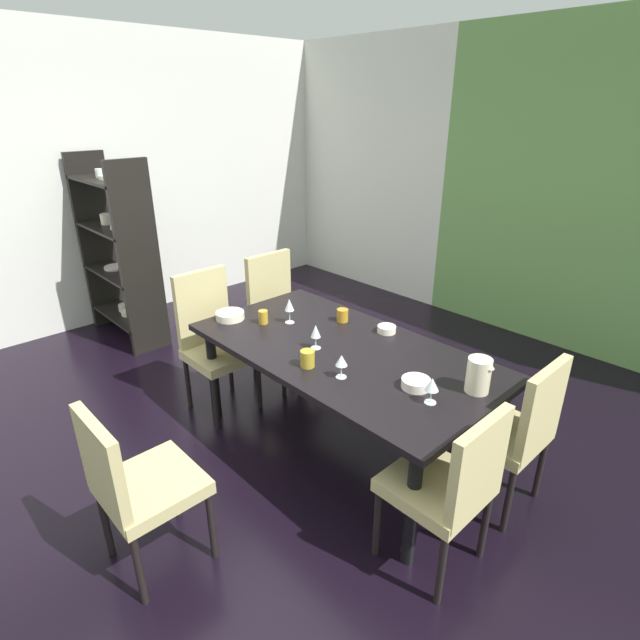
# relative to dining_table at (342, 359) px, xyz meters

# --- Properties ---
(ground_plane) EXTENTS (5.86, 6.27, 0.02)m
(ground_plane) POSITION_rel_dining_table_xyz_m (-0.39, -0.45, -0.68)
(ground_plane) COLOR black
(back_panel_interior) EXTENTS (2.25, 0.10, 2.83)m
(back_panel_interior) POSITION_rel_dining_table_xyz_m (-2.20, 2.64, 0.75)
(back_panel_interior) COLOR silver
(back_panel_interior) RESTS_ON ground_plane
(garden_window_panel) EXTENTS (3.61, 0.10, 2.83)m
(garden_window_panel) POSITION_rel_dining_table_xyz_m (0.73, 2.64, 0.75)
(garden_window_panel) COLOR #65934E
(garden_window_panel) RESTS_ON ground_plane
(left_interior_panel) EXTENTS (0.10, 6.27, 2.83)m
(left_interior_panel) POSITION_rel_dining_table_xyz_m (-3.27, -0.45, 0.75)
(left_interior_panel) COLOR silver
(left_interior_panel) RESTS_ON ground_plane
(dining_table) EXTENTS (1.97, 1.03, 0.74)m
(dining_table) POSITION_rel_dining_table_xyz_m (0.00, 0.00, 0.00)
(dining_table) COLOR black
(dining_table) RESTS_ON ground_plane
(chair_left_near) EXTENTS (0.45, 0.44, 1.05)m
(chair_left_near) POSITION_rel_dining_table_xyz_m (-1.02, -0.31, -0.10)
(chair_left_near) COLOR tan
(chair_left_near) RESTS_ON ground_plane
(chair_left_far) EXTENTS (0.45, 0.44, 1.05)m
(chair_left_far) POSITION_rel_dining_table_xyz_m (-1.02, 0.31, -0.10)
(chair_left_far) COLOR tan
(chair_left_far) RESTS_ON ground_plane
(chair_head_near) EXTENTS (0.44, 0.44, 0.92)m
(chair_head_near) POSITION_rel_dining_table_xyz_m (-0.00, -1.38, -0.15)
(chair_head_near) COLOR tan
(chair_head_near) RESTS_ON ground_plane
(chair_right_near) EXTENTS (0.44, 0.44, 0.92)m
(chair_right_near) POSITION_rel_dining_table_xyz_m (1.01, -0.31, -0.15)
(chair_right_near) COLOR tan
(chair_right_near) RESTS_ON ground_plane
(chair_right_far) EXTENTS (0.44, 0.44, 0.94)m
(chair_right_far) POSITION_rel_dining_table_xyz_m (1.01, 0.31, -0.14)
(chair_right_far) COLOR tan
(chair_right_far) RESTS_ON ground_plane
(display_shelf) EXTENTS (0.97, 0.37, 1.73)m
(display_shelf) POSITION_rel_dining_table_xyz_m (-2.69, -0.26, 0.20)
(display_shelf) COLOR black
(display_shelf) RESTS_ON ground_plane
(wine_glass_north) EXTENTS (0.07, 0.07, 0.14)m
(wine_glass_north) POSITION_rel_dining_table_xyz_m (0.24, -0.26, 0.18)
(wine_glass_north) COLOR silver
(wine_glass_north) RESTS_ON dining_table
(wine_glass_near_shelf) EXTENTS (0.07, 0.07, 0.18)m
(wine_glass_near_shelf) POSITION_rel_dining_table_xyz_m (-0.53, 0.02, 0.20)
(wine_glass_near_shelf) COLOR silver
(wine_glass_near_shelf) RESTS_ON dining_table
(wine_glass_corner) EXTENTS (0.07, 0.07, 0.14)m
(wine_glass_corner) POSITION_rel_dining_table_xyz_m (0.73, -0.11, 0.18)
(wine_glass_corner) COLOR silver
(wine_glass_corner) RESTS_ON dining_table
(wine_glass_near_window) EXTENTS (0.06, 0.06, 0.16)m
(wine_glass_near_window) POSITION_rel_dining_table_xyz_m (-0.11, -0.12, 0.19)
(wine_glass_near_window) COLOR silver
(wine_glass_near_window) RESTS_ON dining_table
(serving_bowl_south) EXTENTS (0.12, 0.12, 0.05)m
(serving_bowl_south) POSITION_rel_dining_table_xyz_m (0.04, 0.38, 0.10)
(serving_bowl_south) COLOR white
(serving_bowl_south) RESTS_ON dining_table
(serving_bowl_left) EXTENTS (0.16, 0.16, 0.05)m
(serving_bowl_left) POSITION_rel_dining_table_xyz_m (0.59, -0.05, 0.10)
(serving_bowl_left) COLOR white
(serving_bowl_left) RESTS_ON dining_table
(serving_bowl_front) EXTENTS (0.20, 0.20, 0.05)m
(serving_bowl_front) POSITION_rel_dining_table_xyz_m (-0.86, -0.25, 0.10)
(serving_bowl_front) COLOR #EEE6C6
(serving_bowl_front) RESTS_ON dining_table
(cup_center) EXTENTS (0.08, 0.08, 0.10)m
(cup_center) POSITION_rel_dining_table_xyz_m (0.02, -0.31, 0.12)
(cup_center) COLOR #B19329
(cup_center) RESTS_ON dining_table
(cup_east) EXTENTS (0.06, 0.06, 0.09)m
(cup_east) POSITION_rel_dining_table_xyz_m (-0.64, -0.12, 0.12)
(cup_east) COLOR #BC8A27
(cup_east) RESTS_ON dining_table
(cup_west) EXTENTS (0.08, 0.08, 0.09)m
(cup_west) POSITION_rel_dining_table_xyz_m (-0.29, 0.30, 0.12)
(cup_west) COLOR #BE8322
(cup_west) RESTS_ON dining_table
(pitcher_rear) EXTENTS (0.14, 0.13, 0.19)m
(pitcher_rear) POSITION_rel_dining_table_xyz_m (0.84, 0.16, 0.17)
(pitcher_rear) COLOR beige
(pitcher_rear) RESTS_ON dining_table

